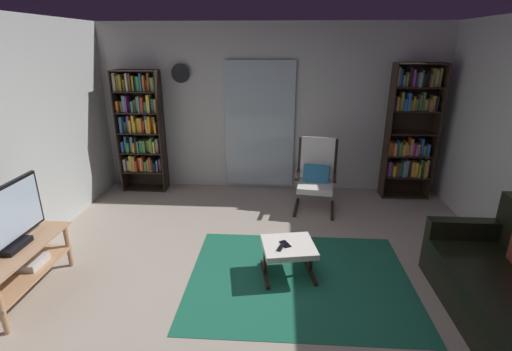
{
  "coord_description": "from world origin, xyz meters",
  "views": [
    {
      "loc": [
        0.15,
        -2.99,
        2.29
      ],
      "look_at": [
        -0.12,
        1.12,
        0.82
      ],
      "focal_mm": 26.07,
      "sensor_mm": 36.0,
      "label": 1
    }
  ],
  "objects_px": {
    "tv_remote": "(281,247)",
    "wall_clock": "(181,73)",
    "tv_stand": "(19,263)",
    "television": "(6,220)",
    "bookshelf_near_tv": "(141,127)",
    "ottoman": "(288,250)",
    "cell_phone": "(285,244)",
    "bookshelf_near_sofa": "(411,129)",
    "lounge_armchair": "(316,173)"
  },
  "relations": [
    {
      "from": "tv_remote",
      "to": "wall_clock",
      "type": "xyz_separation_m",
      "value": [
        -1.58,
        2.56,
        1.48
      ]
    },
    {
      "from": "tv_stand",
      "to": "television",
      "type": "xyz_separation_m",
      "value": [
        0.0,
        -0.02,
        0.46
      ]
    },
    {
      "from": "bookshelf_near_tv",
      "to": "wall_clock",
      "type": "distance_m",
      "value": 1.06
    },
    {
      "from": "ottoman",
      "to": "cell_phone",
      "type": "height_order",
      "value": "cell_phone"
    },
    {
      "from": "television",
      "to": "ottoman",
      "type": "height_order",
      "value": "television"
    },
    {
      "from": "television",
      "to": "tv_remote",
      "type": "relative_size",
      "value": 6.64
    },
    {
      "from": "television",
      "to": "ottoman",
      "type": "distance_m",
      "value": 2.64
    },
    {
      "from": "bookshelf_near_sofa",
      "to": "ottoman",
      "type": "xyz_separation_m",
      "value": [
        -1.85,
        -2.28,
        -0.77
      ]
    },
    {
      "from": "ottoman",
      "to": "wall_clock",
      "type": "relative_size",
      "value": 2.06
    },
    {
      "from": "tv_stand",
      "to": "lounge_armchair",
      "type": "distance_m",
      "value": 3.7
    },
    {
      "from": "tv_stand",
      "to": "cell_phone",
      "type": "distance_m",
      "value": 2.56
    },
    {
      "from": "bookshelf_near_sofa",
      "to": "bookshelf_near_tv",
      "type": "bearing_deg",
      "value": 179.59
    },
    {
      "from": "ottoman",
      "to": "lounge_armchair",
      "type": "bearing_deg",
      "value": 76.3
    },
    {
      "from": "television",
      "to": "tv_remote",
      "type": "distance_m",
      "value": 2.54
    },
    {
      "from": "cell_phone",
      "to": "ottoman",
      "type": "bearing_deg",
      "value": -16.68
    },
    {
      "from": "tv_remote",
      "to": "cell_phone",
      "type": "height_order",
      "value": "tv_remote"
    },
    {
      "from": "bookshelf_near_tv",
      "to": "bookshelf_near_sofa",
      "type": "height_order",
      "value": "bookshelf_near_sofa"
    },
    {
      "from": "tv_remote",
      "to": "wall_clock",
      "type": "distance_m",
      "value": 3.35
    },
    {
      "from": "tv_stand",
      "to": "cell_phone",
      "type": "xyz_separation_m",
      "value": [
        2.52,
        0.46,
        0.03
      ]
    },
    {
      "from": "ottoman",
      "to": "cell_phone",
      "type": "xyz_separation_m",
      "value": [
        -0.03,
        -0.01,
        0.07
      ]
    },
    {
      "from": "tv_remote",
      "to": "wall_clock",
      "type": "bearing_deg",
      "value": 140.5
    },
    {
      "from": "lounge_armchair",
      "to": "cell_phone",
      "type": "height_order",
      "value": "lounge_armchair"
    },
    {
      "from": "bookshelf_near_sofa",
      "to": "cell_phone",
      "type": "bearing_deg",
      "value": -129.47
    },
    {
      "from": "tv_stand",
      "to": "bookshelf_near_tv",
      "type": "bearing_deg",
      "value": 84.98
    },
    {
      "from": "cell_phone",
      "to": "wall_clock",
      "type": "relative_size",
      "value": 0.48
    },
    {
      "from": "lounge_armchair",
      "to": "tv_remote",
      "type": "bearing_deg",
      "value": -105.44
    },
    {
      "from": "ottoman",
      "to": "cell_phone",
      "type": "bearing_deg",
      "value": -168.68
    },
    {
      "from": "bookshelf_near_tv",
      "to": "tv_remote",
      "type": "height_order",
      "value": "bookshelf_near_tv"
    },
    {
      "from": "tv_remote",
      "to": "bookshelf_near_tv",
      "type": "bearing_deg",
      "value": 151.94
    },
    {
      "from": "wall_clock",
      "to": "bookshelf_near_tv",
      "type": "bearing_deg",
      "value": -164.77
    },
    {
      "from": "tv_remote",
      "to": "lounge_armchair",
      "type": "bearing_deg",
      "value": 93.38
    },
    {
      "from": "bookshelf_near_sofa",
      "to": "wall_clock",
      "type": "xyz_separation_m",
      "value": [
        -3.5,
        0.21,
        0.78
      ]
    },
    {
      "from": "tv_stand",
      "to": "ottoman",
      "type": "xyz_separation_m",
      "value": [
        2.55,
        0.46,
        -0.04
      ]
    },
    {
      "from": "ottoman",
      "to": "tv_remote",
      "type": "xyz_separation_m",
      "value": [
        -0.08,
        -0.08,
        0.07
      ]
    },
    {
      "from": "cell_phone",
      "to": "tv_remote",
      "type": "bearing_deg",
      "value": -149.55
    },
    {
      "from": "television",
      "to": "bookshelf_near_tv",
      "type": "bearing_deg",
      "value": 85.07
    },
    {
      "from": "tv_stand",
      "to": "ottoman",
      "type": "height_order",
      "value": "tv_stand"
    },
    {
      "from": "tv_stand",
      "to": "wall_clock",
      "type": "height_order",
      "value": "wall_clock"
    },
    {
      "from": "tv_remote",
      "to": "cell_phone",
      "type": "distance_m",
      "value": 0.08
    },
    {
      "from": "television",
      "to": "ottoman",
      "type": "bearing_deg",
      "value": 10.78
    },
    {
      "from": "bookshelf_near_sofa",
      "to": "lounge_armchair",
      "type": "xyz_separation_m",
      "value": [
        -1.42,
        -0.54,
        -0.53
      ]
    },
    {
      "from": "bookshelf_near_tv",
      "to": "tv_remote",
      "type": "bearing_deg",
      "value": -46.87
    },
    {
      "from": "bookshelf_near_sofa",
      "to": "wall_clock",
      "type": "relative_size",
      "value": 7.01
    },
    {
      "from": "bookshelf_near_sofa",
      "to": "tv_remote",
      "type": "relative_size",
      "value": 14.11
    },
    {
      "from": "television",
      "to": "tv_remote",
      "type": "height_order",
      "value": "television"
    },
    {
      "from": "bookshelf_near_tv",
      "to": "bookshelf_near_sofa",
      "type": "relative_size",
      "value": 0.94
    },
    {
      "from": "bookshelf_near_tv",
      "to": "ottoman",
      "type": "bearing_deg",
      "value": -44.96
    },
    {
      "from": "cell_phone",
      "to": "wall_clock",
      "type": "distance_m",
      "value": 3.32
    },
    {
      "from": "lounge_armchair",
      "to": "cell_phone",
      "type": "distance_m",
      "value": 1.81
    },
    {
      "from": "tv_remote",
      "to": "ottoman",
      "type": "bearing_deg",
      "value": 63.48
    }
  ]
}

